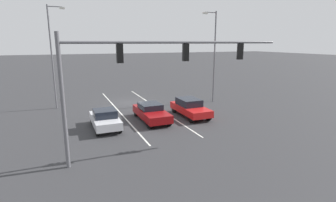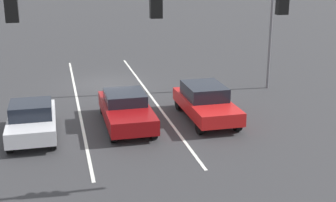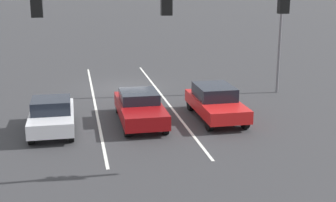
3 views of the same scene
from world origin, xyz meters
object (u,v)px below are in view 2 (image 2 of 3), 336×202
Objects in this scene: car_red_leftlane_front at (206,102)px; car_silver_rightlane_front at (32,120)px; car_maroon_midlane_front at (126,109)px; traffic_signal_gantry at (70,26)px.

car_red_leftlane_front is 7.23m from car_silver_rightlane_front.
traffic_signal_gantry reaches higher than car_maroon_midlane_front.
car_silver_rightlane_front is (3.75, 0.55, 0.02)m from car_maroon_midlane_front.
car_red_leftlane_front is 0.96× the size of car_maroon_midlane_front.
car_maroon_midlane_front is 1.16× the size of car_silver_rightlane_front.
car_silver_rightlane_front is 0.31× the size of traffic_signal_gantry.
car_maroon_midlane_front is at bearing -0.91° from car_red_leftlane_front.
car_maroon_midlane_front is (3.46, -0.05, -0.08)m from car_red_leftlane_front.
traffic_signal_gantry is at bearing 46.20° from car_red_leftlane_front.
traffic_signal_gantry is (-1.48, 5.48, 4.30)m from car_silver_rightlane_front.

